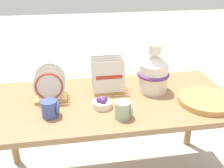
% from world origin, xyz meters
% --- Properties ---
extents(display_table, '(1.59, 0.74, 0.70)m').
position_xyz_m(display_table, '(0.00, 0.00, 0.62)').
color(display_table, '#9E754C').
rests_on(display_table, ground_plane).
extents(ceramic_vase, '(0.22, 0.22, 0.34)m').
position_xyz_m(ceramic_vase, '(0.30, 0.08, 0.84)').
color(ceramic_vase, white).
rests_on(ceramic_vase, display_table).
extents(dish_rack_round_plates, '(0.20, 0.17, 0.22)m').
position_xyz_m(dish_rack_round_plates, '(-0.39, 0.06, 0.79)').
color(dish_rack_round_plates, tan).
rests_on(dish_rack_round_plates, display_table).
extents(dish_rack_square_plates, '(0.21, 0.17, 0.23)m').
position_xyz_m(dish_rack_square_plates, '(-0.01, 0.13, 0.78)').
color(dish_rack_square_plates, tan).
rests_on(dish_rack_square_plates, display_table).
extents(wicker_charger_stack, '(0.35, 0.35, 0.04)m').
position_xyz_m(wicker_charger_stack, '(0.58, -0.15, 0.71)').
color(wicker_charger_stack, tan).
rests_on(wicker_charger_stack, display_table).
extents(mug_cobalt_glaze, '(0.10, 0.09, 0.10)m').
position_xyz_m(mug_cobalt_glaze, '(-0.38, -0.14, 0.75)').
color(mug_cobalt_glaze, '#42569E').
rests_on(mug_cobalt_glaze, display_table).
extents(mug_sage_glaze, '(0.10, 0.09, 0.10)m').
position_xyz_m(mug_sage_glaze, '(0.03, -0.23, 0.75)').
color(mug_sage_glaze, '#9EB28E').
rests_on(mug_sage_glaze, display_table).
extents(fruit_bowl, '(0.12, 0.12, 0.07)m').
position_xyz_m(fruit_bowl, '(-0.08, -0.09, 0.72)').
color(fruit_bowl, silver).
rests_on(fruit_bowl, display_table).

